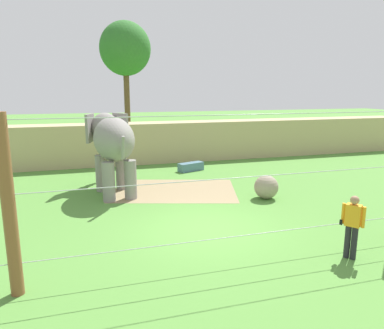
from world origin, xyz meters
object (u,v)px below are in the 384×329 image
elephant (112,142)px  zookeeper (352,224)px  feed_trough (191,167)px  enrichment_ball (266,187)px

elephant → zookeeper: size_ratio=2.63×
elephant → zookeeper: (5.33, -7.88, -1.24)m
elephant → feed_trough: elephant is taller
feed_trough → enrichment_ball: bearing=-75.5°
zookeeper → elephant: bearing=124.0°
elephant → enrichment_ball: 6.52m
enrichment_ball → zookeeper: zookeeper is taller
elephant → zookeeper: 9.59m
enrichment_ball → zookeeper: bearing=-94.4°
zookeeper → feed_trough: (-1.06, 10.92, -0.71)m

